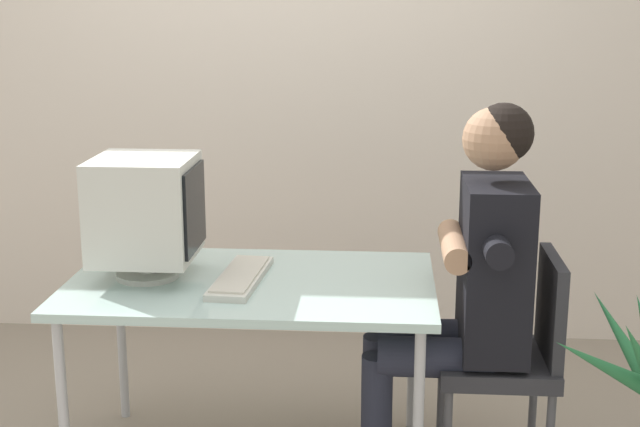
{
  "coord_description": "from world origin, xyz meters",
  "views": [
    {
      "loc": [
        0.47,
        -3.01,
        1.71
      ],
      "look_at": [
        0.25,
        0.0,
        0.97
      ],
      "focal_mm": 50.13,
      "sensor_mm": 36.0,
      "label": 1
    }
  ],
  "objects_px": {
    "keyboard": "(241,277)",
    "person_seated": "(467,279)",
    "desk": "(251,294)",
    "office_chair": "(512,351)",
    "crt_monitor": "(146,210)"
  },
  "relations": [
    {
      "from": "desk",
      "to": "office_chair",
      "type": "xyz_separation_m",
      "value": [
        0.93,
        -0.04,
        -0.17
      ]
    },
    {
      "from": "desk",
      "to": "person_seated",
      "type": "height_order",
      "value": "person_seated"
    },
    {
      "from": "keyboard",
      "to": "person_seated",
      "type": "relative_size",
      "value": 0.35
    },
    {
      "from": "keyboard",
      "to": "crt_monitor",
      "type": "bearing_deg",
      "value": 176.6
    },
    {
      "from": "crt_monitor",
      "to": "keyboard",
      "type": "bearing_deg",
      "value": -3.4
    },
    {
      "from": "person_seated",
      "to": "desk",
      "type": "bearing_deg",
      "value": 177.15
    },
    {
      "from": "keyboard",
      "to": "office_chair",
      "type": "height_order",
      "value": "office_chair"
    },
    {
      "from": "desk",
      "to": "keyboard",
      "type": "bearing_deg",
      "value": -159.82
    },
    {
      "from": "desk",
      "to": "crt_monitor",
      "type": "height_order",
      "value": "crt_monitor"
    },
    {
      "from": "keyboard",
      "to": "office_chair",
      "type": "bearing_deg",
      "value": -1.47
    },
    {
      "from": "person_seated",
      "to": "office_chair",
      "type": "bearing_deg",
      "value": 0.0
    },
    {
      "from": "desk",
      "to": "crt_monitor",
      "type": "distance_m",
      "value": 0.48
    },
    {
      "from": "crt_monitor",
      "to": "office_chair",
      "type": "bearing_deg",
      "value": -1.97
    },
    {
      "from": "desk",
      "to": "keyboard",
      "type": "xyz_separation_m",
      "value": [
        -0.04,
        -0.01,
        0.07
      ]
    },
    {
      "from": "keyboard",
      "to": "office_chair",
      "type": "relative_size",
      "value": 0.58
    }
  ]
}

